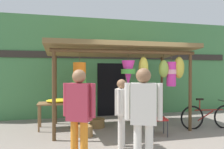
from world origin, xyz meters
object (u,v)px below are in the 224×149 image
at_px(wicker_basket_spare, 85,131).
at_px(flower_heap_on_table, 60,101).
at_px(wicker_basket_by_table, 97,123).
at_px(customer_foreground, 122,108).
at_px(parked_bicycle, 209,117).
at_px(vendor_in_orange, 143,113).
at_px(display_table, 60,105).
at_px(folding_chair, 156,116).
at_px(shopper_by_bananas, 79,111).

bearing_deg(wicker_basket_spare, flower_heap_on_table, 122.73).
relative_size(wicker_basket_by_table, customer_foreground, 0.30).
relative_size(parked_bicycle, customer_foreground, 1.15).
distance_m(flower_heap_on_table, vendor_in_orange, 3.63).
bearing_deg(wicker_basket_by_table, flower_heap_on_table, 171.10).
bearing_deg(display_table, flower_heap_on_table, 71.88).
xyz_separation_m(flower_heap_on_table, wicker_basket_by_table, (1.09, -0.17, -0.69)).
height_order(display_table, wicker_basket_by_table, display_table).
height_order(folding_chair, wicker_basket_spare, folding_chair).
xyz_separation_m(display_table, wicker_basket_spare, (0.64, -0.97, -0.54)).
distance_m(folding_chair, shopper_by_bananas, 2.67).
bearing_deg(display_table, wicker_basket_spare, -56.67).
height_order(parked_bicycle, customer_foreground, customer_foreground).
relative_size(flower_heap_on_table, vendor_in_orange, 0.45).
height_order(display_table, customer_foreground, customer_foreground).
height_order(vendor_in_orange, customer_foreground, vendor_in_orange).
height_order(wicker_basket_spare, shopper_by_bananas, shopper_by_bananas).
height_order(wicker_basket_by_table, shopper_by_bananas, shopper_by_bananas).
distance_m(display_table, flower_heap_on_table, 0.15).
relative_size(display_table, vendor_in_orange, 0.72).
distance_m(folding_chair, wicker_basket_spare, 1.89).
xyz_separation_m(display_table, folding_chair, (2.46, -1.34, -0.18)).
height_order(flower_heap_on_table, wicker_basket_by_table, flower_heap_on_table).
bearing_deg(folding_chair, wicker_basket_spare, 168.64).
bearing_deg(flower_heap_on_table, wicker_basket_by_table, -8.90).
bearing_deg(display_table, wicker_basket_by_table, -8.09).
xyz_separation_m(folding_chair, customer_foreground, (-1.13, -0.66, 0.38)).
relative_size(folding_chair, shopper_by_bananas, 0.49).
xyz_separation_m(flower_heap_on_table, vendor_in_orange, (1.28, -3.39, 0.21)).
height_order(flower_heap_on_table, shopper_by_bananas, shopper_by_bananas).
distance_m(vendor_in_orange, shopper_by_bananas, 1.09).
relative_size(wicker_basket_by_table, vendor_in_orange, 0.26).
distance_m(parked_bicycle, vendor_in_orange, 3.85).
distance_m(flower_heap_on_table, customer_foreground, 2.41).
distance_m(display_table, customer_foreground, 2.40).
distance_m(parked_bicycle, customer_foreground, 3.14).
bearing_deg(folding_chair, customer_foreground, -149.91).
bearing_deg(folding_chair, vendor_in_orange, -120.02).
xyz_separation_m(flower_heap_on_table, parked_bicycle, (4.28, -1.07, -0.48)).
height_order(flower_heap_on_table, wicker_basket_spare, flower_heap_on_table).
distance_m(display_table, parked_bicycle, 4.42).
bearing_deg(wicker_basket_by_table, wicker_basket_spare, -119.31).
xyz_separation_m(flower_heap_on_table, shopper_by_bananas, (0.32, -2.88, 0.20)).
xyz_separation_m(wicker_basket_spare, customer_foreground, (0.69, -1.02, 0.75)).
bearing_deg(customer_foreground, wicker_basket_spare, 123.97).
relative_size(display_table, shopper_by_bananas, 0.72).
bearing_deg(flower_heap_on_table, customer_foreground, -56.64).
xyz_separation_m(vendor_in_orange, customer_foreground, (0.04, 1.38, -0.15)).
height_order(wicker_basket_by_table, wicker_basket_spare, wicker_basket_spare).
bearing_deg(flower_heap_on_table, shopper_by_bananas, -83.66).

